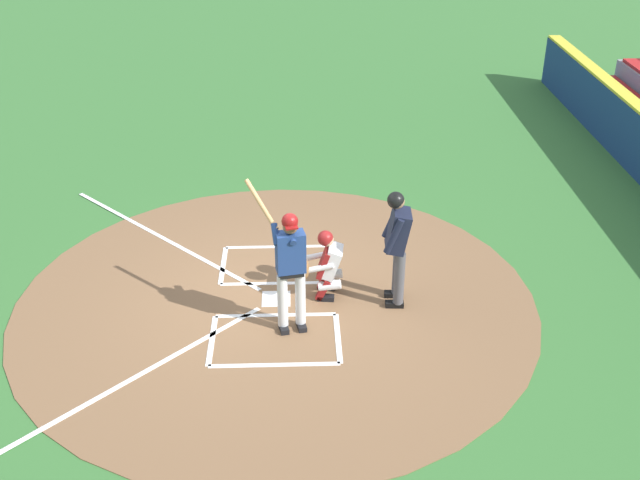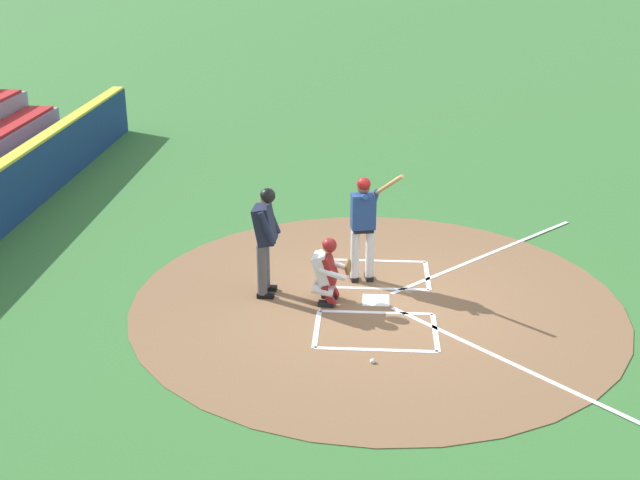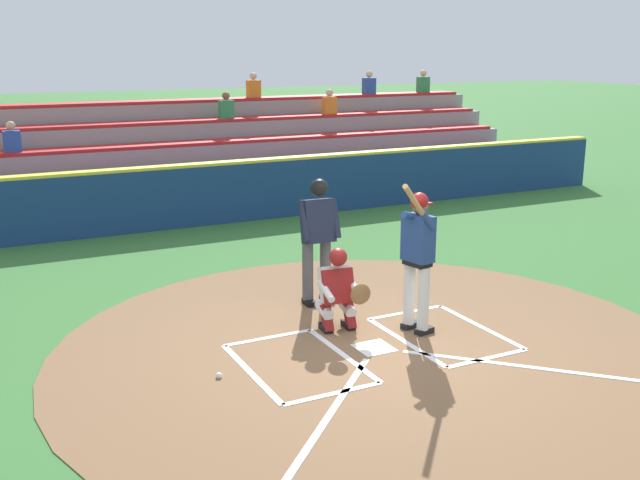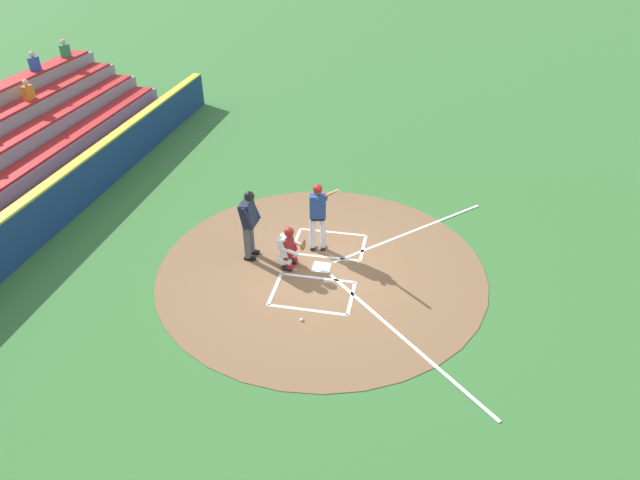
# 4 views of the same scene
# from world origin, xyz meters

# --- Properties ---
(ground_plane) EXTENTS (120.00, 120.00, 0.00)m
(ground_plane) POSITION_xyz_m (0.00, 0.00, 0.00)
(ground_plane) COLOR #387033
(dirt_circle) EXTENTS (8.00, 8.00, 0.01)m
(dirt_circle) POSITION_xyz_m (0.00, 0.00, 0.01)
(dirt_circle) COLOR brown
(dirt_circle) RESTS_ON ground
(home_plate_and_chalk) EXTENTS (7.93, 4.91, 0.01)m
(home_plate_and_chalk) POSITION_xyz_m (0.00, 0.88, 0.01)
(home_plate_and_chalk) COLOR white
(home_plate_and_chalk) RESTS_ON dirt_circle
(batter) EXTENTS (0.86, 0.86, 2.13)m
(batter) POSITION_xyz_m (-0.77, -0.23, 1.10)
(batter) COLOR silver
(batter) RESTS_ON ground
(catcher) EXTENTS (0.59, 0.66, 1.13)m
(catcher) POSITION_xyz_m (0.09, -0.78, 0.59)
(catcher) COLOR black
(catcher) RESTS_ON ground
(plate_umpire) EXTENTS (0.59, 0.43, 1.86)m
(plate_umpire) POSITION_xyz_m (-0.13, -1.82, 1.08)
(plate_umpire) COLOR #4C4C51
(plate_umpire) RESTS_ON ground
(baseball) EXTENTS (0.07, 0.07, 0.07)m
(baseball) POSITION_xyz_m (2.02, -0.05, 0.04)
(baseball) COLOR white
(baseball) RESTS_ON ground
(backstop_wall) EXTENTS (22.00, 0.36, 1.31)m
(backstop_wall) POSITION_xyz_m (0.00, -7.50, 0.65)
(backstop_wall) COLOR navy
(backstop_wall) RESTS_ON ground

